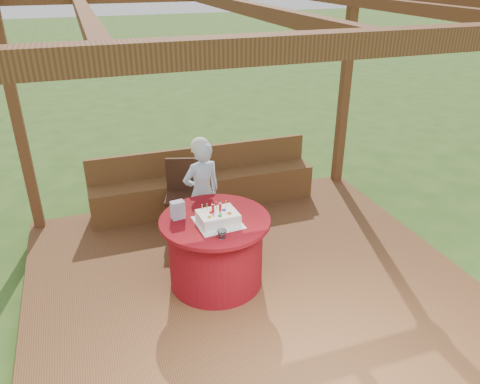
% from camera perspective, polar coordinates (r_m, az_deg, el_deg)
% --- Properties ---
extents(ground, '(60.00, 60.00, 0.00)m').
position_cam_1_polar(ground, '(5.13, 0.93, -11.26)').
color(ground, '#2E501A').
rests_on(ground, ground).
extents(deck, '(4.50, 4.00, 0.12)m').
position_cam_1_polar(deck, '(5.09, 0.94, -10.72)').
color(deck, brown).
rests_on(deck, ground).
extents(pergola, '(4.50, 4.00, 2.72)m').
position_cam_1_polar(pergola, '(4.14, 1.18, 16.27)').
color(pergola, brown).
rests_on(pergola, deck).
extents(bench, '(3.00, 0.42, 0.80)m').
position_cam_1_polar(bench, '(6.34, -4.35, 0.53)').
color(bench, brown).
rests_on(bench, deck).
extents(table, '(1.10, 1.10, 0.75)m').
position_cam_1_polar(table, '(4.78, -2.98, -7.10)').
color(table, maroon).
rests_on(table, deck).
extents(chair, '(0.50, 0.50, 0.85)m').
position_cam_1_polar(chair, '(5.84, -7.04, 0.19)').
color(chair, '#381C11').
rests_on(chair, deck).
extents(elderly_woman, '(0.51, 0.39, 1.30)m').
position_cam_1_polar(elderly_woman, '(5.36, -4.67, 0.14)').
color(elderly_woman, '#A5D0F5').
rests_on(elderly_woman, deck).
extents(birthday_cake, '(0.45, 0.45, 0.19)m').
position_cam_1_polar(birthday_cake, '(4.49, -2.70, -3.14)').
color(birthday_cake, white).
rests_on(birthday_cake, table).
extents(gift_bag, '(0.14, 0.10, 0.18)m').
position_cam_1_polar(gift_bag, '(4.59, -7.59, -2.18)').
color(gift_bag, '#DC8EC7').
rests_on(gift_bag, table).
extents(drinking_glass, '(0.12, 0.12, 0.08)m').
position_cam_1_polar(drinking_glass, '(4.25, -2.23, -5.18)').
color(drinking_glass, silver).
rests_on(drinking_glass, table).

